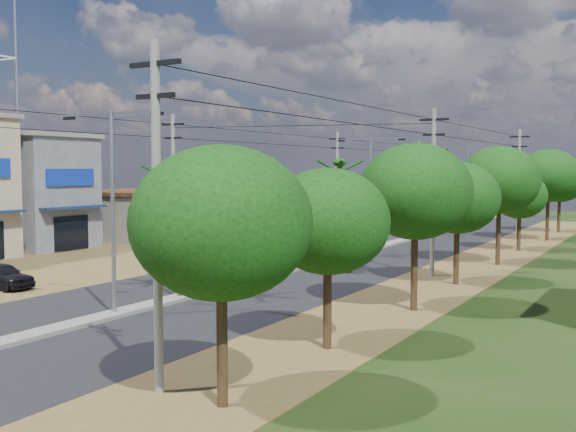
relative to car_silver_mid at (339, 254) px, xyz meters
The scene contains 32 objects.
ground 16.31m from the car_silver_mid, 96.44° to the right, with size 160.00×160.00×0.00m, color black.
road 2.32m from the car_silver_mid, 146.96° to the right, with size 12.00×110.00×0.04m, color black.
median 2.67m from the car_silver_mid, 135.27° to the left, with size 1.00×90.00×0.18m, color #605E56.
dirt_lot_west 18.73m from the car_silver_mid, 154.05° to the right, with size 18.00×46.00×0.04m, color #4F401B.
dirt_shoulder_east 6.82m from the car_silver_mid, 10.10° to the right, with size 5.00×90.00×0.03m, color #4F401B.
shophouse_grey 24.14m from the car_silver_mid, behind, with size 9.00×6.40×8.30m.
low_shed 24.16m from the car_silver_mid, 161.11° to the left, with size 10.40×10.40×3.95m.
tree_east_a 23.76m from the car_silver_mid, 70.93° to the right, with size 4.40×4.40×6.37m.
tree_east_b 18.13m from the car_silver_mid, 65.23° to the right, with size 4.00×4.00×5.83m.
tree_east_c 12.76m from the car_silver_mid, 49.42° to the right, with size 4.60×4.60×6.83m.
tree_east_d 8.63m from the car_silver_mid, 16.12° to the right, with size 4.20×4.20×6.13m.
tree_east_e 10.60m from the car_silver_mid, 36.79° to the left, with size 4.80×4.80×7.14m.
tree_east_f 15.95m from the car_silver_mid, 61.91° to the left, with size 3.80×3.80×5.52m.
tree_east_g 23.64m from the car_silver_mid, 69.92° to the left, with size 5.00×5.00×7.38m.
tree_east_h 31.02m from the car_silver_mid, 75.57° to the left, with size 4.40×4.40×6.52m.
palm_median_near 13.20m from the car_silver_mid, 98.53° to the right, with size 2.00×2.00×6.15m.
palm_median_mid 6.61m from the car_silver_mid, 115.63° to the left, with size 2.00×2.00×6.55m.
palm_median_far 20.39m from the car_silver_mid, 95.27° to the left, with size 2.00×2.00×5.85m.
streetlight_near 16.77m from the car_silver_mid, 96.44° to the right, with size 5.10×0.18×8.00m.
streetlight_mid 9.84m from the car_silver_mid, 101.72° to the left, with size 5.10×0.18×8.00m.
streetlight_far 34.09m from the car_silver_mid, 93.10° to the left, with size 5.10×0.18×8.00m.
utility_pole_w_b 10.54m from the car_silver_mid, 154.62° to the right, with size 1.60×0.24×9.00m.
utility_pole_w_c 20.27m from the car_silver_mid, 116.37° to the left, with size 1.60×0.24×9.00m.
utility_pole_w_d 40.00m from the car_silver_mid, 102.81° to the left, with size 1.60×0.24×9.00m.
utility_pole_e_a 23.24m from the car_silver_mid, 75.66° to the right, with size 1.60×0.24×9.00m.
utility_pole_e_b 6.91m from the car_silver_mid, ahead, with size 1.60×0.24×9.00m.
utility_pole_e_c 22.88m from the car_silver_mid, 75.42° to the left, with size 1.60×0.24×9.00m.
car_silver_mid is the anchor object (origin of this frame).
car_white_far 8.72m from the car_silver_mid, 112.45° to the left, with size 2.12×5.22×1.52m, color beige.
car_parked_dark 18.15m from the car_silver_mid, 127.29° to the right, with size 1.47×3.66×1.25m, color black.
moto_rider_west_a 3.11m from the car_silver_mid, 168.62° to the left, with size 0.60×1.73×0.91m, color black.
moto_rider_west_b 13.85m from the car_silver_mid, 110.17° to the left, with size 0.49×1.75×1.05m, color black.
Camera 1 is at (18.92, -19.00, 5.78)m, focal length 42.00 mm.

